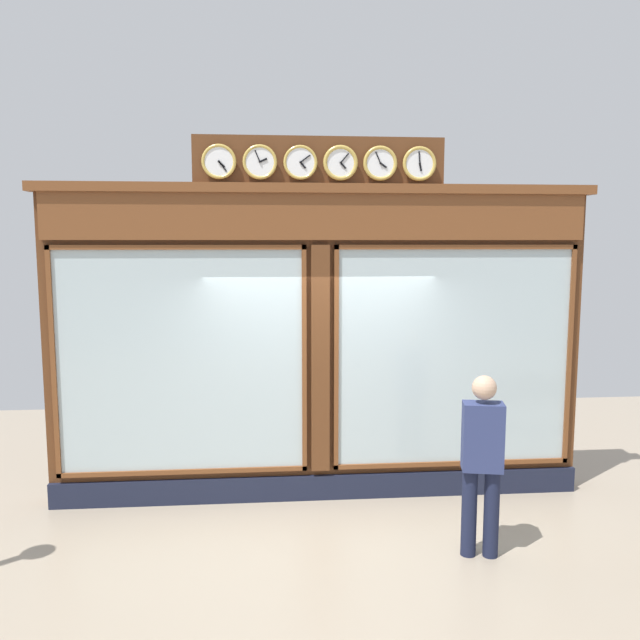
% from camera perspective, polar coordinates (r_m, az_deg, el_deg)
% --- Properties ---
extents(shop_facade, '(6.01, 0.42, 3.98)m').
position_cam_1_polar(shop_facade, '(7.08, -0.09, -1.94)').
color(shop_facade, '#5B3319').
rests_on(shop_facade, ground_plane).
extents(pedestrian, '(0.40, 0.29, 1.69)m').
position_cam_1_polar(pedestrian, '(6.08, 14.28, -11.86)').
color(pedestrian, '#191E38').
rests_on(pedestrian, ground_plane).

